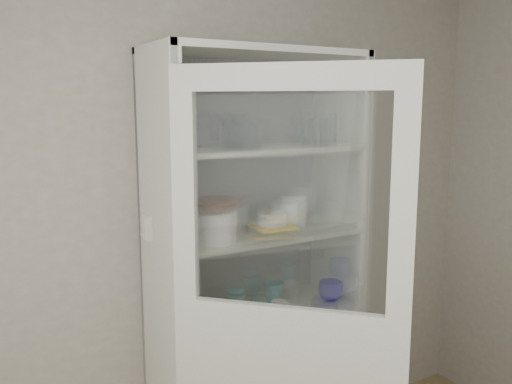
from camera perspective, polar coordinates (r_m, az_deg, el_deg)
wall_back at (r=2.67m, az=-6.16°, el=-2.78°), size 3.60×0.02×2.60m
pantry_cabinet at (r=2.72m, az=-0.68°, el=-10.40°), size 1.00×0.45×2.10m
cupboard_door at (r=2.18m, az=3.26°, el=-17.55°), size 0.66×0.67×2.00m
tumbler_0 at (r=2.19m, az=-7.34°, el=5.75°), size 0.07×0.07×0.13m
tumbler_1 at (r=2.32m, az=-0.34°, el=6.02°), size 0.08×0.08×0.13m
tumbler_2 at (r=2.33m, az=-2.18°, el=6.17°), size 0.08×0.08×0.14m
tumbler_3 at (r=2.31m, az=-0.64°, el=5.99°), size 0.06×0.06×0.12m
tumbler_4 at (r=2.51m, az=5.60°, el=6.27°), size 0.08×0.08×0.13m
tumbler_5 at (r=2.56m, az=7.65°, el=6.51°), size 0.10×0.10×0.15m
tumbler_6 at (r=2.52m, az=6.77°, el=6.32°), size 0.07×0.07×0.13m
tumbler_7 at (r=2.31m, az=-8.61°, el=6.00°), size 0.09×0.09×0.13m
tumbler_8 at (r=2.31m, az=-7.84°, el=6.10°), size 0.08×0.08×0.14m
tumbler_9 at (r=2.42m, az=-3.09°, el=6.32°), size 0.08×0.08×0.14m
tumbler_10 at (r=2.47m, az=-2.04°, el=6.49°), size 0.09×0.09×0.15m
tumbler_11 at (r=2.62m, az=4.55°, el=6.49°), size 0.08×0.08×0.14m
goblet_0 at (r=2.49m, az=-5.56°, el=6.80°), size 0.08×0.08×0.18m
goblet_1 at (r=2.54m, az=-3.38°, el=6.81°), size 0.08×0.08×0.17m
goblet_2 at (r=2.60m, az=-1.67°, el=6.81°), size 0.07×0.07×0.17m
goblet_3 at (r=2.75m, az=5.15°, el=6.95°), size 0.08×0.08×0.17m
plate_stack_front at (r=2.38m, az=-4.48°, el=-4.36°), size 0.21×0.21×0.07m
plate_stack_back at (r=2.48m, az=-9.45°, el=-3.39°), size 0.23×0.23×0.11m
cream_bowl at (r=2.36m, az=-4.50°, el=-2.77°), size 0.24×0.24×0.07m
terracotta_bowl at (r=2.35m, az=-4.52°, el=-1.39°), size 0.25×0.25×0.05m
glass_platter at (r=2.57m, az=1.71°, el=-3.93°), size 0.37×0.37×0.02m
yellow_trivet at (r=2.56m, az=1.71°, el=-3.61°), size 0.21×0.21×0.01m
white_ramekin at (r=2.56m, az=1.71°, el=-2.80°), size 0.16×0.16×0.06m
grey_bowl_stack at (r=2.64m, az=3.94°, el=-1.97°), size 0.13×0.13×0.16m
mug_blue at (r=2.84m, az=7.87°, el=-10.26°), size 0.17×0.17×0.10m
mug_teal at (r=2.79m, az=1.87°, el=-10.49°), size 0.11×0.11×0.10m
mug_white at (r=2.59m, az=2.56°, el=-12.29°), size 0.10×0.10×0.08m
teal_jar at (r=2.67m, az=-2.16°, el=-11.37°), size 0.09×0.09×0.11m
measuring_cups at (r=2.48m, az=-5.23°, el=-13.88°), size 0.11×0.11×0.04m
white_canister at (r=2.55m, az=-8.76°, el=-12.17°), size 0.13×0.13×0.14m
cream_dish at (r=2.82m, az=-0.31°, el=-19.60°), size 0.28×0.28×0.07m
tin_box at (r=2.98m, az=4.85°, el=-18.02°), size 0.21×0.16×0.06m
tumbler_12 at (r=2.38m, az=-2.67°, el=6.08°), size 0.06×0.06×0.13m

